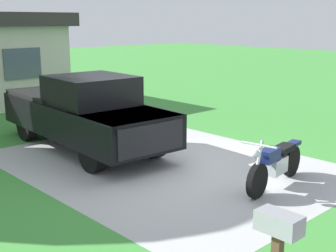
{
  "coord_description": "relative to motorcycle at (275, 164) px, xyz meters",
  "views": [
    {
      "loc": [
        -6.75,
        -7.28,
        3.23
      ],
      "look_at": [
        0.05,
        -0.05,
        0.9
      ],
      "focal_mm": 48.45,
      "sensor_mm": 36.0,
      "label": 1
    }
  ],
  "objects": [
    {
      "name": "driveway_pad",
      "position": [
        -0.62,
        2.53,
        -0.47
      ],
      "size": [
        5.78,
        7.68,
        0.01
      ],
      "primitive_type": "cube",
      "color": "#B2B2B2",
      "rests_on": "ground"
    },
    {
      "name": "pickup_truck",
      "position": [
        -1.18,
        5.0,
        0.48
      ],
      "size": [
        2.34,
        5.73,
        1.9
      ],
      "color": "black",
      "rests_on": "ground"
    },
    {
      "name": "motorcycle",
      "position": [
        0.0,
        0.0,
        0.0
      ],
      "size": [
        2.2,
        0.72,
        1.09
      ],
      "color": "black",
      "rests_on": "ground"
    },
    {
      "name": "ground_plane",
      "position": [
        -0.62,
        2.53,
        -0.47
      ],
      "size": [
        80.0,
        80.0,
        0.0
      ],
      "primitive_type": "plane",
      "color": "#40903B"
    },
    {
      "name": "mailbox",
      "position": [
        -3.51,
        -2.34,
        0.51
      ],
      "size": [
        0.26,
        0.48,
        1.26
      ],
      "color": "#4C3823",
      "rests_on": "ground"
    }
  ]
}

